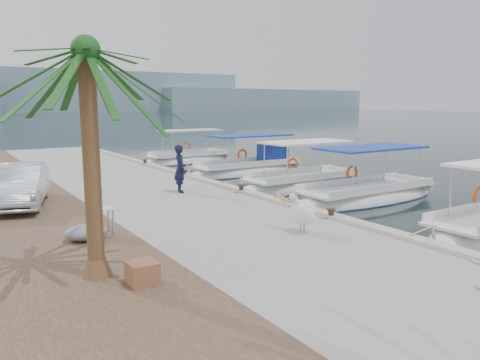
% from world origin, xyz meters
% --- Properties ---
extents(ground, '(400.00, 400.00, 0.00)m').
position_xyz_m(ground, '(0.00, 0.00, 0.00)').
color(ground, black).
rests_on(ground, ground).
extents(concrete_quay, '(6.00, 40.00, 0.50)m').
position_xyz_m(concrete_quay, '(-3.00, 5.00, 0.25)').
color(concrete_quay, gray).
rests_on(concrete_quay, ground).
extents(quay_curb, '(0.44, 40.00, 0.12)m').
position_xyz_m(quay_curb, '(-0.22, 5.00, 0.56)').
color(quay_curb, '#ABA498').
rests_on(quay_curb, concrete_quay).
extents(cobblestone_strip, '(4.00, 40.00, 0.50)m').
position_xyz_m(cobblestone_strip, '(-8.00, 5.00, 0.25)').
color(cobblestone_strip, '#4D3528').
rests_on(cobblestone_strip, ground).
extents(distant_hills, '(330.00, 60.00, 18.00)m').
position_xyz_m(distant_hills, '(29.61, 201.49, 7.61)').
color(distant_hills, '#7491A0').
rests_on(distant_hills, ground).
extents(fishing_caique_b, '(7.77, 2.38, 2.83)m').
position_xyz_m(fishing_caique_b, '(4.47, -0.59, 0.12)').
color(fishing_caique_b, white).
rests_on(fishing_caique_b, ground).
extents(fishing_caique_c, '(7.15, 2.34, 2.83)m').
position_xyz_m(fishing_caique_c, '(4.16, 3.09, 0.12)').
color(fishing_caique_c, white).
rests_on(fishing_caique_c, ground).
extents(fishing_caique_d, '(7.85, 2.22, 2.83)m').
position_xyz_m(fishing_caique_d, '(4.62, 8.21, 0.19)').
color(fishing_caique_d, white).
rests_on(fishing_caique_d, ground).
extents(fishing_caique_e, '(6.81, 2.03, 2.83)m').
position_xyz_m(fishing_caique_e, '(3.99, 14.58, 0.13)').
color(fishing_caique_e, white).
rests_on(fishing_caique_e, ground).
extents(mooring_bollards, '(0.28, 20.28, 0.33)m').
position_xyz_m(mooring_bollards, '(-0.35, 1.50, 0.69)').
color(mooring_bollards, black).
rests_on(mooring_bollards, concrete_quay).
extents(pelican, '(0.59, 1.34, 1.03)m').
position_xyz_m(pelican, '(-2.08, -4.14, 1.03)').
color(pelican, tan).
rests_on(pelican, concrete_quay).
extents(fisherman, '(0.59, 0.77, 1.89)m').
position_xyz_m(fisherman, '(-2.29, 2.95, 1.44)').
color(fisherman, black).
rests_on(fisherman, concrete_quay).
extents(date_palm, '(4.60, 4.60, 5.41)m').
position_xyz_m(date_palm, '(-7.74, -4.34, 4.96)').
color(date_palm, brown).
rests_on(date_palm, cobblestone_strip).
extents(parked_car, '(2.69, 4.64, 1.45)m').
position_xyz_m(parked_car, '(-8.00, 3.74, 1.22)').
color(parked_car, silver).
rests_on(parked_car, cobblestone_strip).
extents(wooden_crate, '(0.55, 0.55, 0.44)m').
position_xyz_m(wooden_crate, '(-7.12, -5.28, 0.72)').
color(wooden_crate, brown).
rests_on(wooden_crate, cobblestone_strip).
extents(tarp_bundle, '(1.10, 0.90, 0.40)m').
position_xyz_m(tarp_bundle, '(-7.23, -1.64, 0.70)').
color(tarp_bundle, slate).
rests_on(tarp_bundle, cobblestone_strip).
extents(folding_table, '(0.55, 0.55, 0.73)m').
position_xyz_m(folding_table, '(-6.69, -1.39, 1.02)').
color(folding_table, silver).
rests_on(folding_table, cobblestone_strip).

